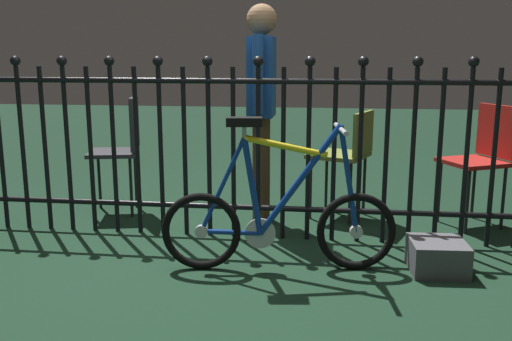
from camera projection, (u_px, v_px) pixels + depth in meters
ground_plane at (226, 265)px, 3.39m from camera, size 20.00×20.00×0.00m
iron_fence at (228, 144)px, 3.80m from camera, size 4.54×0.07×1.27m
bicycle at (278, 219)px, 3.27m from camera, size 1.36×0.40×0.90m
chair_olive at (348, 151)px, 4.26m from camera, size 0.52×0.52×0.82m
chair_charcoal at (123, 143)px, 4.40m from camera, size 0.44×0.43×0.92m
chair_red at (483, 152)px, 4.09m from camera, size 0.52×0.52×0.88m
person_visitor at (262, 96)px, 4.08m from camera, size 0.22×0.48×1.59m
display_crate at (437, 256)px, 3.28m from camera, size 0.33×0.33×0.18m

